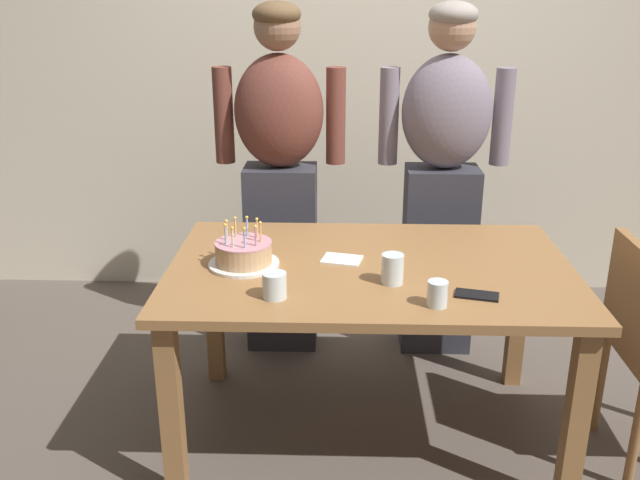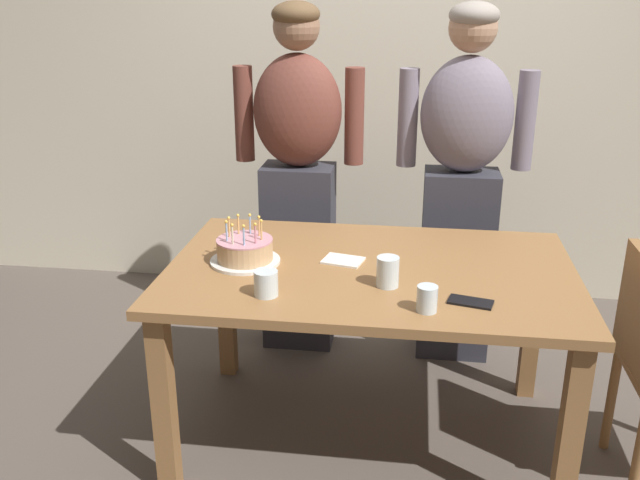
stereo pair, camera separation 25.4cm
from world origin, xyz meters
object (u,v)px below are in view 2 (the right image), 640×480
(water_glass_side, at_px, (388,272))
(person_woman_cardigan, at_px, (462,181))
(birthday_cake, at_px, (245,251))
(napkin_stack, at_px, (343,260))
(person_man_bearded, at_px, (298,175))
(water_glass_near, at_px, (427,299))
(water_glass_far, at_px, (266,283))
(cell_phone, at_px, (471,302))

(water_glass_side, distance_m, person_woman_cardigan, 0.98)
(birthday_cake, xyz_separation_m, napkin_stack, (0.36, 0.06, -0.04))
(water_glass_side, distance_m, person_man_bearded, 1.05)
(birthday_cake, relative_size, person_man_bearded, 0.16)
(water_glass_near, distance_m, water_glass_far, 0.54)
(birthday_cake, relative_size, napkin_stack, 1.81)
(birthday_cake, height_order, person_woman_cardigan, person_woman_cardigan)
(water_glass_near, bearing_deg, napkin_stack, 128.71)
(water_glass_far, height_order, person_man_bearded, person_man_bearded)
(birthday_cake, relative_size, cell_phone, 1.83)
(birthday_cake, distance_m, water_glass_near, 0.75)
(water_glass_side, bearing_deg, water_glass_far, -161.58)
(birthday_cake, distance_m, person_woman_cardigan, 1.15)
(water_glass_far, distance_m, water_glass_side, 0.42)
(birthday_cake, bearing_deg, water_glass_far, -63.22)
(water_glass_side, height_order, napkin_stack, water_glass_side)
(napkin_stack, bearing_deg, birthday_cake, -170.55)
(person_man_bearded, bearing_deg, napkin_stack, 112.00)
(water_glass_far, xyz_separation_m, person_woman_cardigan, (0.69, 1.07, 0.09))
(birthday_cake, height_order, person_man_bearded, person_man_bearded)
(water_glass_side, bearing_deg, birthday_cake, 164.97)
(water_glass_side, xyz_separation_m, person_man_bearded, (-0.47, 0.93, 0.08))
(water_glass_near, bearing_deg, cell_phone, 29.09)
(water_glass_far, bearing_deg, birthday_cake, 116.78)
(birthday_cake, distance_m, cell_phone, 0.85)
(person_woman_cardigan, bearing_deg, napkin_stack, 57.07)
(water_glass_far, xyz_separation_m, water_glass_side, (0.40, 0.13, 0.01))
(water_glass_far, height_order, water_glass_side, water_glass_side)
(water_glass_near, bearing_deg, person_man_bearded, 118.46)
(person_man_bearded, bearing_deg, birthday_cake, 84.91)
(water_glass_far, relative_size, napkin_stack, 0.60)
(water_glass_near, bearing_deg, water_glass_far, 174.87)
(napkin_stack, bearing_deg, water_glass_side, -49.37)
(water_glass_side, xyz_separation_m, cell_phone, (0.28, -0.10, -0.05))
(cell_phone, relative_size, person_woman_cardigan, 0.09)
(water_glass_near, relative_size, napkin_stack, 0.59)
(water_glass_far, relative_size, water_glass_side, 0.83)
(water_glass_near, relative_size, person_man_bearded, 0.05)
(cell_phone, bearing_deg, napkin_stack, 159.89)
(water_glass_far, height_order, napkin_stack, water_glass_far)
(water_glass_far, bearing_deg, person_man_bearded, 93.78)
(water_glass_near, xyz_separation_m, water_glass_far, (-0.53, 0.05, 0.00))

